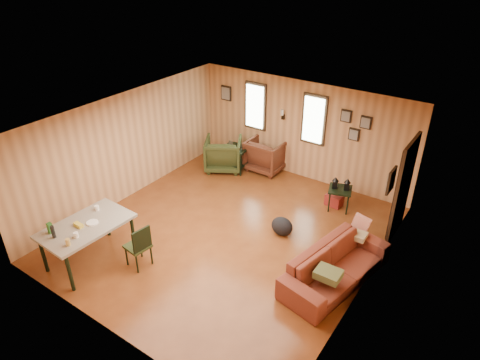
% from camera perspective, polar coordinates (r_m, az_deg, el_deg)
% --- Properties ---
extents(room, '(5.54, 6.04, 2.44)m').
position_cam_1_polar(room, '(8.12, 0.48, 0.26)').
color(room, brown).
rests_on(room, ground).
extents(sofa, '(1.05, 2.25, 0.85)m').
position_cam_1_polar(sofa, '(7.52, 12.76, -10.52)').
color(sofa, maroon).
rests_on(sofa, ground).
extents(recliner_brown, '(0.89, 0.84, 0.91)m').
position_cam_1_polar(recliner_brown, '(10.82, 3.58, 3.56)').
color(recliner_brown, '#532919').
rests_on(recliner_brown, ground).
extents(recliner_green, '(1.19, 1.17, 0.91)m').
position_cam_1_polar(recliner_green, '(10.86, -2.24, 3.69)').
color(recliner_green, '#2F3819').
rests_on(recliner_green, ground).
extents(end_table, '(0.67, 0.62, 0.78)m').
position_cam_1_polar(end_table, '(10.78, -0.59, 3.42)').
color(end_table, black).
rests_on(end_table, ground).
extents(side_table, '(0.60, 0.60, 0.77)m').
position_cam_1_polar(side_table, '(9.40, 13.26, -1.02)').
color(side_table, black).
rests_on(side_table, ground).
extents(cooler, '(0.38, 0.29, 0.26)m').
position_cam_1_polar(cooler, '(9.70, 12.44, -2.62)').
color(cooler, maroon).
rests_on(cooler, ground).
extents(backpack, '(0.50, 0.40, 0.38)m').
position_cam_1_polar(backpack, '(8.58, 5.61, -6.16)').
color(backpack, black).
rests_on(backpack, ground).
extents(sofa_pillows, '(0.43, 1.75, 0.36)m').
position_cam_1_polar(sofa_pillows, '(7.66, 13.78, -9.05)').
color(sofa_pillows, '#4D5630').
rests_on(sofa_pillows, sofa).
extents(dining_table, '(1.00, 1.59, 1.02)m').
position_cam_1_polar(dining_table, '(8.05, -19.90, -6.08)').
color(dining_table, gray).
rests_on(dining_table, ground).
extents(dining_chair, '(0.44, 0.44, 0.86)m').
position_cam_1_polar(dining_chair, '(7.80, -13.26, -8.40)').
color(dining_chair, '#2F3819').
rests_on(dining_chair, ground).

